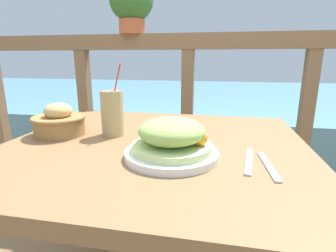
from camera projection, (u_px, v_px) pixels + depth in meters
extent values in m
cube|color=olive|center=(156.00, 148.00, 0.84)|extent=(0.93, 0.88, 0.04)
cube|color=olive|center=(98.00, 185.00, 1.36)|extent=(0.06, 0.06, 0.68)
cube|color=olive|center=(261.00, 201.00, 1.21)|extent=(0.06, 0.06, 0.68)
cube|color=brown|center=(188.00, 41.00, 1.52)|extent=(2.80, 0.08, 0.09)
cube|color=brown|center=(2.00, 124.00, 1.92)|extent=(0.07, 0.07, 1.03)
cube|color=brown|center=(88.00, 128.00, 1.79)|extent=(0.07, 0.07, 1.03)
cube|color=brown|center=(187.00, 134.00, 1.66)|extent=(0.07, 0.07, 1.03)
cube|color=brown|center=(302.00, 140.00, 1.53)|extent=(0.07, 0.07, 1.03)
cube|color=#568EA8|center=(206.00, 107.00, 4.11)|extent=(12.00, 4.00, 0.47)
cylinder|color=white|center=(172.00, 154.00, 0.70)|extent=(0.25, 0.25, 0.02)
cylinder|color=#C6DB8E|center=(172.00, 147.00, 0.70)|extent=(0.21, 0.21, 0.02)
ellipsoid|color=#9EC660|center=(172.00, 131.00, 0.69)|extent=(0.18, 0.18, 0.07)
sphere|color=orange|center=(200.00, 138.00, 0.68)|extent=(0.04, 0.04, 0.04)
sphere|color=orange|center=(148.00, 133.00, 0.72)|extent=(0.04, 0.04, 0.04)
cylinder|color=tan|center=(112.00, 113.00, 0.89)|extent=(0.08, 0.08, 0.15)
cylinder|color=red|center=(114.00, 94.00, 0.88)|extent=(0.08, 0.04, 0.21)
cylinder|color=olive|center=(60.00, 126.00, 0.91)|extent=(0.17, 0.17, 0.06)
torus|color=olive|center=(59.00, 118.00, 0.90)|extent=(0.18, 0.18, 0.01)
ellipsoid|color=tan|center=(58.00, 111.00, 0.89)|extent=(0.09, 0.09, 0.06)
cylinder|color=#B75B38|center=(132.00, 27.00, 1.56)|extent=(0.15, 0.15, 0.08)
cube|color=silver|center=(249.00, 161.00, 0.67)|extent=(0.04, 0.18, 0.00)
cube|color=silver|center=(268.00, 166.00, 0.64)|extent=(0.03, 0.18, 0.00)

